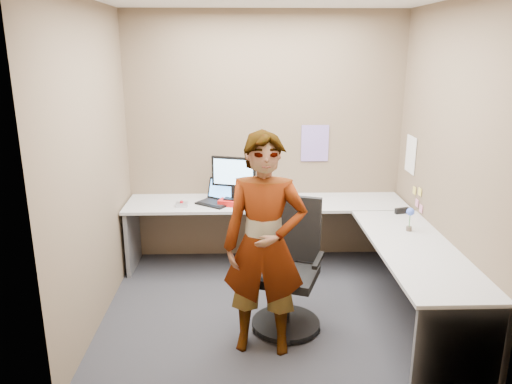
{
  "coord_description": "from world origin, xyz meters",
  "views": [
    {
      "loc": [
        -0.26,
        -4.09,
        2.31
      ],
      "look_at": [
        -0.13,
        0.25,
        1.05
      ],
      "focal_mm": 35.0,
      "sensor_mm": 36.0,
      "label": 1
    }
  ],
  "objects_px": {
    "desk": "(314,234)",
    "office_chair": "(289,277)",
    "person": "(265,246)",
    "monitor": "(234,174)"
  },
  "relations": [
    {
      "from": "desk",
      "to": "office_chair",
      "type": "xyz_separation_m",
      "value": [
        -0.3,
        -0.64,
        -0.14
      ]
    },
    {
      "from": "monitor",
      "to": "office_chair",
      "type": "height_order",
      "value": "monitor"
    },
    {
      "from": "desk",
      "to": "office_chair",
      "type": "height_order",
      "value": "office_chair"
    },
    {
      "from": "person",
      "to": "desk",
      "type": "bearing_deg",
      "value": 68.86
    },
    {
      "from": "desk",
      "to": "monitor",
      "type": "xyz_separation_m",
      "value": [
        -0.78,
        0.52,
        0.46
      ]
    },
    {
      "from": "desk",
      "to": "monitor",
      "type": "distance_m",
      "value": 1.04
    },
    {
      "from": "desk",
      "to": "office_chair",
      "type": "bearing_deg",
      "value": -115.23
    },
    {
      "from": "desk",
      "to": "monitor",
      "type": "height_order",
      "value": "monitor"
    },
    {
      "from": "office_chair",
      "to": "desk",
      "type": "bearing_deg",
      "value": 84.65
    },
    {
      "from": "desk",
      "to": "monitor",
      "type": "relative_size",
      "value": 6.49
    }
  ]
}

